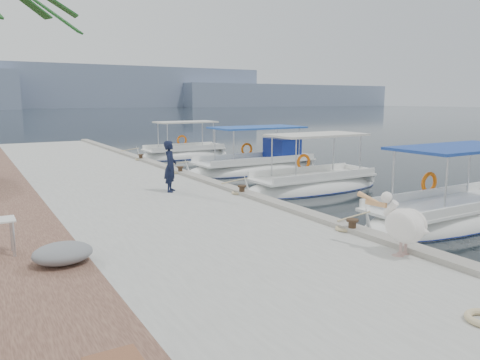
# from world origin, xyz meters

# --- Properties ---
(ground) EXTENTS (400.00, 400.00, 0.00)m
(ground) POSITION_xyz_m (0.00, 0.00, 0.00)
(ground) COLOR black
(ground) RESTS_ON ground
(concrete_quay) EXTENTS (6.00, 40.00, 0.50)m
(concrete_quay) POSITION_xyz_m (-3.00, 5.00, 0.25)
(concrete_quay) COLOR #9F9F9A
(concrete_quay) RESTS_ON ground
(quay_curb) EXTENTS (0.44, 40.00, 0.12)m
(quay_curb) POSITION_xyz_m (-0.22, 5.00, 0.56)
(quay_curb) COLOR gray
(quay_curb) RESTS_ON concrete_quay
(distant_hills) EXTENTS (330.00, 60.00, 18.00)m
(distant_hills) POSITION_xyz_m (29.61, 201.49, 7.61)
(distant_hills) COLOR slate
(distant_hills) RESTS_ON ground
(fishing_caique_b) EXTENTS (7.07, 2.32, 2.83)m
(fishing_caique_b) POSITION_xyz_m (4.12, -2.95, 0.12)
(fishing_caique_b) COLOR white
(fishing_caique_b) RESTS_ON ground
(fishing_caique_c) EXTENTS (6.36, 2.10, 2.83)m
(fishing_caique_c) POSITION_xyz_m (3.77, 2.98, 0.13)
(fishing_caique_c) COLOR white
(fishing_caique_c) RESTS_ON ground
(fishing_caique_d) EXTENTS (7.52, 2.55, 2.83)m
(fishing_caique_d) POSITION_xyz_m (4.45, 8.24, 0.19)
(fishing_caique_d) COLOR white
(fishing_caique_d) RESTS_ON ground
(fishing_caique_e) EXTENTS (6.02, 2.07, 2.83)m
(fishing_caique_e) POSITION_xyz_m (3.60, 15.15, 0.13)
(fishing_caique_e) COLOR white
(fishing_caique_e) RESTS_ON ground
(mooring_bollards) EXTENTS (0.28, 20.28, 0.33)m
(mooring_bollards) POSITION_xyz_m (-0.35, 1.50, 0.69)
(mooring_bollards) COLOR black
(mooring_bollards) RESTS_ON concrete_quay
(pelican) EXTENTS (0.68, 1.58, 1.22)m
(pelican) POSITION_xyz_m (-0.61, -5.15, 1.13)
(pelican) COLOR tan
(pelican) RESTS_ON concrete_quay
(fisherman) EXTENTS (0.67, 0.74, 1.71)m
(fisherman) POSITION_xyz_m (-2.10, 3.22, 1.35)
(fisherman) COLOR black
(fisherman) RESTS_ON concrete_quay
(tarp_bundle) EXTENTS (1.10, 0.90, 0.40)m
(tarp_bundle) POSITION_xyz_m (-6.50, -2.28, 0.70)
(tarp_bundle) COLOR slate
(tarp_bundle) RESTS_ON cobblestone_strip
(folding_table) EXTENTS (0.55, 0.55, 0.73)m
(folding_table) POSITION_xyz_m (-7.45, -1.16, 1.02)
(folding_table) COLOR silver
(folding_table) RESTS_ON cobblestone_strip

